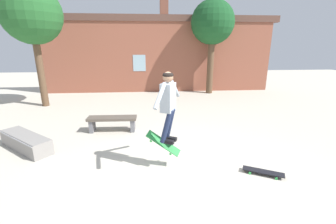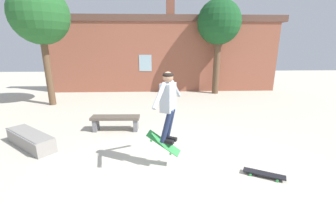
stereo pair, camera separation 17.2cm
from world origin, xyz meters
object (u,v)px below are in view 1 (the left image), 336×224
(tree_left, at_px, (32,15))
(skateboard_resting, at_px, (263,172))
(tree_right, at_px, (213,24))
(park_bench, at_px, (112,121))
(skater, at_px, (168,101))
(skate_ledge, at_px, (26,142))
(skateboard_flipping, at_px, (163,143))

(tree_left, distance_m, skateboard_resting, 10.06)
(tree_right, distance_m, park_bench, 8.00)
(park_bench, relative_size, skater, 1.02)
(tree_left, bearing_deg, skate_ledge, -72.61)
(skateboard_flipping, height_order, skateboard_resting, skateboard_flipping)
(park_bench, height_order, skateboard_resting, park_bench)
(skateboard_flipping, relative_size, skateboard_resting, 0.95)
(park_bench, xyz_separation_m, skateboard_resting, (3.49, -2.80, -0.27))
(skater, bearing_deg, park_bench, 150.26)
(park_bench, bearing_deg, skate_ledge, -150.02)
(tree_left, bearing_deg, park_bench, -44.76)
(tree_right, relative_size, skateboard_flipping, 6.42)
(tree_left, bearing_deg, tree_right, 15.27)
(skate_ledge, height_order, skateboard_flipping, skateboard_flipping)
(park_bench, relative_size, skateboard_resting, 1.88)
(tree_right, bearing_deg, skater, -110.77)
(tree_right, bearing_deg, skateboard_resting, -97.30)
(tree_right, height_order, skateboard_resting, tree_right)
(tree_left, height_order, skateboard_flipping, tree_left)
(tree_right, xyz_separation_m, skateboard_resting, (-1.08, -8.44, -3.64))
(tree_left, bearing_deg, skateboard_resting, -41.87)
(tree_right, height_order, skate_ledge, tree_right)
(skateboard_flipping, bearing_deg, park_bench, 134.75)
(skate_ledge, height_order, skater, skater)
(skater, xyz_separation_m, skateboard_flipping, (-0.10, 0.09, -0.97))
(park_bench, bearing_deg, skateboard_resting, -37.00)
(tree_right, relative_size, tree_left, 0.99)
(tree_right, bearing_deg, skate_ledge, -134.50)
(tree_left, height_order, skater, tree_left)
(tree_left, relative_size, skater, 3.38)
(skate_ledge, xyz_separation_m, skateboard_resting, (5.54, -1.70, -0.13))
(park_bench, distance_m, skateboard_resting, 4.49)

